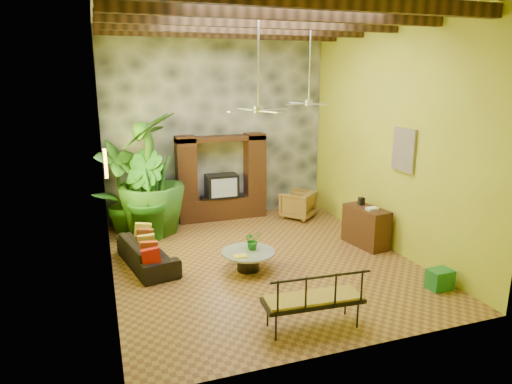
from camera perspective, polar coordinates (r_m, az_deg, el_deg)
name	(u,v)px	position (r m, az deg, el deg)	size (l,w,h in m)	color
ground	(261,260)	(9.80, 0.60, -8.51)	(7.00, 7.00, 0.00)	brown
ceiling	(261,9)	(9.11, 0.69, 21.86)	(6.00, 7.00, 0.02)	silver
back_wall	(217,126)	(12.45, -4.90, 8.27)	(6.00, 0.02, 5.00)	#ABA226
left_wall	(103,151)	(8.59, -18.60, 4.84)	(0.02, 7.00, 5.00)	#ABA226
right_wall	(389,137)	(10.52, 16.30, 6.64)	(0.02, 7.00, 5.00)	#ABA226
stone_accent_wall	(218,126)	(12.39, -4.83, 8.24)	(5.98, 0.10, 4.98)	#383B40
ceiling_beams	(261,22)	(9.08, 0.68, 20.49)	(5.95, 5.36, 0.22)	#3F2414
entertainment_center	(222,184)	(12.36, -4.33, 1.01)	(2.40, 0.55, 2.30)	black
ceiling_fan_front	(258,98)	(8.60, 0.30, 11.64)	(1.28, 1.28, 1.86)	#BBBBC0
ceiling_fan_back	(309,94)	(10.77, 6.63, 12.09)	(1.28, 1.28, 1.86)	#BBBBC0
wall_art_mask	(106,163)	(9.65, -18.30, 3.42)	(0.06, 0.32, 0.55)	yellow
wall_art_painting	(404,150)	(10.05, 18.00, 5.02)	(0.06, 0.70, 0.90)	#2A699C
sofa	(147,253)	(9.69, -13.44, -7.42)	(1.93, 0.75, 0.56)	black
wicker_armchair	(298,205)	(12.56, 5.25, -1.57)	(0.80, 0.82, 0.75)	brown
tall_plant_a	(120,188)	(11.63, -16.64, 0.52)	(1.21, 0.82, 2.30)	#2B691B
tall_plant_b	(145,196)	(11.07, -13.73, -0.50)	(1.15, 0.93, 2.10)	#1C6119
tall_plant_c	(150,174)	(11.38, -13.09, 2.23)	(1.67, 1.67, 2.99)	#275817
coffee_table	(248,258)	(9.25, -0.97, -8.24)	(1.08, 1.08, 0.40)	black
centerpiece_plant	(253,240)	(9.24, -0.42, -6.03)	(0.34, 0.30, 0.38)	#1B681D
yellow_tray	(240,256)	(8.93, -2.00, -8.01)	(0.25, 0.18, 0.03)	gold
iron_bench	(315,298)	(7.16, 7.42, -12.97)	(1.59, 0.66, 0.57)	black
side_console	(366,227)	(10.78, 13.57, -4.22)	(0.51, 1.12, 0.90)	#322110
green_bin	(440,279)	(9.15, 21.99, -10.07)	(0.43, 0.32, 0.37)	#1B6524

